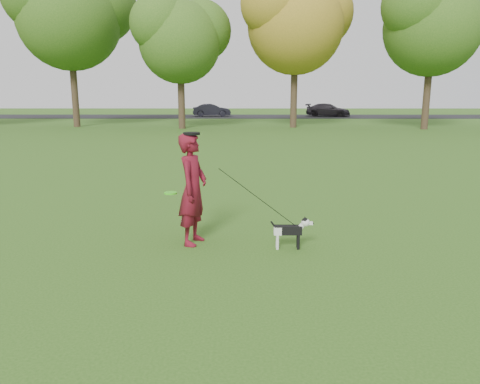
{
  "coord_description": "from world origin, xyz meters",
  "views": [
    {
      "loc": [
        0.25,
        -7.92,
        2.78
      ],
      "look_at": [
        0.21,
        0.33,
        0.95
      ],
      "focal_mm": 35.0,
      "sensor_mm": 36.0,
      "label": 1
    }
  ],
  "objects_px": {
    "man": "(193,189)",
    "car_right": "(328,110)",
    "dog": "(291,229)",
    "car_mid": "(212,110)"
  },
  "relations": [
    {
      "from": "man",
      "to": "car_right",
      "type": "distance_m",
      "value": 40.87
    },
    {
      "from": "dog",
      "to": "car_mid",
      "type": "distance_m",
      "value": 40.21
    },
    {
      "from": "man",
      "to": "dog",
      "type": "height_order",
      "value": "man"
    },
    {
      "from": "man",
      "to": "car_mid",
      "type": "distance_m",
      "value": 39.78
    },
    {
      "from": "car_mid",
      "to": "car_right",
      "type": "relative_size",
      "value": 0.86
    },
    {
      "from": "dog",
      "to": "car_right",
      "type": "relative_size",
      "value": 0.17
    },
    {
      "from": "man",
      "to": "dog",
      "type": "bearing_deg",
      "value": -84.53
    },
    {
      "from": "man",
      "to": "car_mid",
      "type": "xyz_separation_m",
      "value": [
        -2.17,
        39.72,
        -0.36
      ]
    },
    {
      "from": "dog",
      "to": "car_mid",
      "type": "relative_size",
      "value": 0.2
    },
    {
      "from": "man",
      "to": "car_mid",
      "type": "relative_size",
      "value": 0.53
    }
  ]
}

